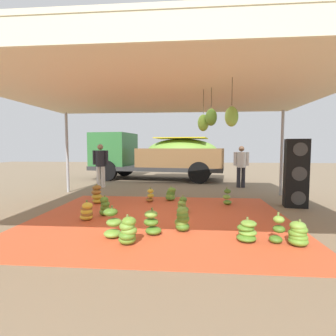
{
  "coord_description": "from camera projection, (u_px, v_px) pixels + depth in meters",
  "views": [
    {
      "loc": [
        0.68,
        -5.94,
        1.64
      ],
      "look_at": [
        0.04,
        1.64,
        1.05
      ],
      "focal_mm": 28.04,
      "sensor_mm": 36.0,
      "label": 1
    }
  ],
  "objects": [
    {
      "name": "banana_bunch_0",
      "position": [
        87.0,
        212.0,
        5.91
      ],
      "size": [
        0.34,
        0.34,
        0.46
      ],
      "color": "gold",
      "rests_on": "tarp_orange"
    },
    {
      "name": "banana_bunch_3",
      "position": [
        113.0,
        224.0,
        4.78
      ],
      "size": [
        0.41,
        0.43,
        0.58
      ],
      "color": "#75A83D",
      "rests_on": "tarp_orange"
    },
    {
      "name": "cargo_truck_main",
      "position": [
        155.0,
        154.0,
        13.52
      ],
      "size": [
        6.96,
        3.39,
        2.4
      ],
      "color": "#2D2D2D",
      "rests_on": "ground"
    },
    {
      "name": "banana_bunch_10",
      "position": [
        97.0,
        195.0,
        7.69
      ],
      "size": [
        0.44,
        0.43,
        0.58
      ],
      "color": "gold",
      "rests_on": "tarp_orange"
    },
    {
      "name": "tent_canopy",
      "position": [
        160.0,
        92.0,
        5.77
      ],
      "size": [
        8.0,
        7.0,
        2.95
      ],
      "color": "#9EA0A5",
      "rests_on": "ground"
    },
    {
      "name": "worker_1",
      "position": [
        101.0,
        162.0,
        10.78
      ],
      "size": [
        0.65,
        0.4,
        1.78
      ],
      "color": "silver",
      "rests_on": "ground"
    },
    {
      "name": "tarp_orange",
      "position": [
        160.0,
        218.0,
        6.09
      ],
      "size": [
        5.88,
        5.18,
        0.01
      ],
      "primitive_type": "cube",
      "color": "#D1512D",
      "rests_on": "ground"
    },
    {
      "name": "banana_bunch_6",
      "position": [
        171.0,
        194.0,
        8.14
      ],
      "size": [
        0.43,
        0.43,
        0.44
      ],
      "color": "#518428",
      "rests_on": "tarp_orange"
    },
    {
      "name": "banana_bunch_13",
      "position": [
        298.0,
        234.0,
        4.38
      ],
      "size": [
        0.41,
        0.41,
        0.45
      ],
      "color": "#60932D",
      "rests_on": "tarp_orange"
    },
    {
      "name": "banana_bunch_12",
      "position": [
        128.0,
        231.0,
        4.42
      ],
      "size": [
        0.38,
        0.38,
        0.51
      ],
      "color": "#60932D",
      "rests_on": "tarp_orange"
    },
    {
      "name": "banana_bunch_4",
      "position": [
        150.0,
        196.0,
        7.89
      ],
      "size": [
        0.34,
        0.34,
        0.45
      ],
      "color": "#996628",
      "rests_on": "tarp_orange"
    },
    {
      "name": "banana_bunch_5",
      "position": [
        152.0,
        223.0,
        4.93
      ],
      "size": [
        0.45,
        0.41,
        0.51
      ],
      "color": "#518428",
      "rests_on": "tarp_orange"
    },
    {
      "name": "ground_plane",
      "position": [
        170.0,
        195.0,
        9.07
      ],
      "size": [
        40.0,
        40.0,
        0.0
      ],
      "primitive_type": "plane",
      "color": "#7F6B51"
    },
    {
      "name": "banana_bunch_9",
      "position": [
        278.0,
        230.0,
        4.47
      ],
      "size": [
        0.33,
        0.32,
        0.54
      ],
      "color": "#477523",
      "rests_on": "tarp_orange"
    },
    {
      "name": "banana_bunch_2",
      "position": [
        183.0,
        205.0,
        6.62
      ],
      "size": [
        0.37,
        0.36,
        0.44
      ],
      "color": "#518428",
      "rests_on": "tarp_orange"
    },
    {
      "name": "banana_bunch_7",
      "position": [
        182.0,
        219.0,
        5.13
      ],
      "size": [
        0.38,
        0.38,
        0.52
      ],
      "color": "#477523",
      "rests_on": "tarp_orange"
    },
    {
      "name": "worker_0",
      "position": [
        241.0,
        163.0,
        10.75
      ],
      "size": [
        0.62,
        0.38,
        1.7
      ],
      "color": "#26262D",
      "rests_on": "ground"
    },
    {
      "name": "banana_bunch_1",
      "position": [
        105.0,
        207.0,
        6.29
      ],
      "size": [
        0.34,
        0.34,
        0.5
      ],
      "color": "#518428",
      "rests_on": "tarp_orange"
    },
    {
      "name": "banana_bunch_11",
      "position": [
        227.0,
        197.0,
        7.5
      ],
      "size": [
        0.32,
        0.31,
        0.51
      ],
      "color": "#60932D",
      "rests_on": "tarp_orange"
    },
    {
      "name": "speaker_stack",
      "position": [
        296.0,
        173.0,
        7.2
      ],
      "size": [
        0.65,
        0.52,
        1.88
      ],
      "color": "black",
      "rests_on": "ground"
    },
    {
      "name": "banana_bunch_8",
      "position": [
        247.0,
        231.0,
        4.6
      ],
      "size": [
        0.42,
        0.45,
        0.42
      ],
      "color": "#518428",
      "rests_on": "tarp_orange"
    }
  ]
}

